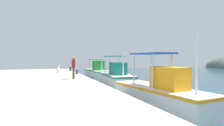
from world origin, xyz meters
TOP-DOWN VIEW (x-y plane):
  - quay_pier at (0.00, -5.00)m, footprint 36.00×10.00m
  - fishing_boat_nearest at (-12.63, 3.01)m, footprint 5.96×2.13m
  - fishing_boat_second at (-4.36, 2.58)m, footprint 5.88×2.43m
  - fishing_boat_third at (3.68, 1.86)m, footprint 6.07×2.46m
  - pelican at (-9.41, -2.14)m, footprint 0.94×0.61m
  - fisherman_standing at (-3.40, -1.34)m, footprint 0.59×0.32m
  - mooring_bollard_nearest at (-12.70, -0.45)m, footprint 0.26×0.26m
  - mooring_bollard_second at (-7.53, -0.45)m, footprint 0.23×0.23m

SIDE VIEW (x-z plane):
  - quay_pier at x=0.00m, z-range 0.00..0.80m
  - fishing_boat_nearest at x=-12.63m, z-range -0.86..2.23m
  - fishing_boat_second at x=-4.36m, z-range -0.79..2.21m
  - fishing_boat_third at x=3.68m, z-range -1.00..2.43m
  - mooring_bollard_second at x=-7.53m, z-range 0.80..1.23m
  - mooring_bollard_nearest at x=-12.70m, z-range 0.80..1.32m
  - pelican at x=-9.41m, z-range 0.79..1.61m
  - fisherman_standing at x=-3.40m, z-range 0.89..2.66m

